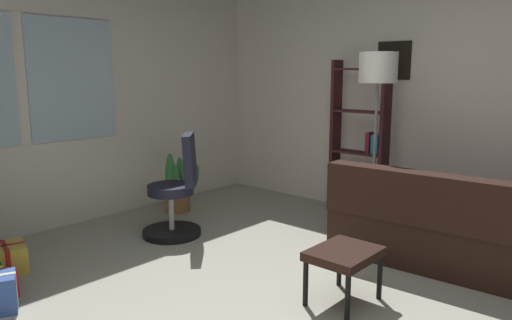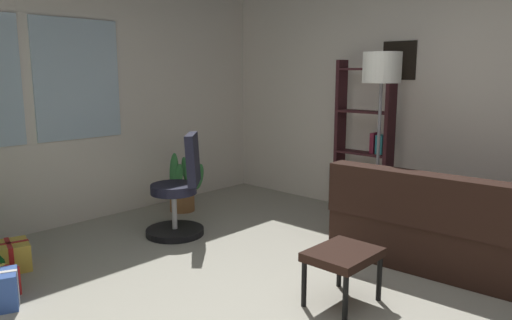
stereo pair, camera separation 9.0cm
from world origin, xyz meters
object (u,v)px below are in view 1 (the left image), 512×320
object	(u,v)px
couch	(458,228)
gift_box_gold	(6,259)
potted_plant	(178,189)
footstool	(344,257)
bookshelf	(360,148)
floor_lamp	(378,81)
office_chair	(177,197)

from	to	relation	value
couch	gift_box_gold	xyz separation A→B (m)	(-2.62, 2.57, -0.17)
potted_plant	footstool	bearing A→B (deg)	-104.10
footstool	bookshelf	size ratio (longest dim) A/B	0.29
footstool	floor_lamp	world-z (taller)	floor_lamp
footstool	bookshelf	world-z (taller)	bookshelf
gift_box_gold	potted_plant	xyz separation A→B (m)	(1.97, 0.28, 0.16)
gift_box_gold	bookshelf	xyz separation A→B (m)	(3.23, -1.28, 0.64)
gift_box_gold	floor_lamp	world-z (taller)	floor_lamp
gift_box_gold	office_chair	world-z (taller)	office_chair
footstool	gift_box_gold	world-z (taller)	footstool
couch	bookshelf	distance (m)	1.50
gift_box_gold	bookshelf	bearing A→B (deg)	-21.61
bookshelf	floor_lamp	world-z (taller)	floor_lamp
office_chair	bookshelf	xyz separation A→B (m)	(1.77, -0.95, 0.36)
couch	gift_box_gold	bearing A→B (deg)	135.50
gift_box_gold	potted_plant	bearing A→B (deg)	8.13
footstool	potted_plant	distance (m)	2.62
office_chair	potted_plant	distance (m)	0.80
gift_box_gold	bookshelf	distance (m)	3.53
gift_box_gold	office_chair	distance (m)	1.52
couch	office_chair	distance (m)	2.53
gift_box_gold	potted_plant	size ratio (longest dim) A/B	0.51
gift_box_gold	bookshelf	size ratio (longest dim) A/B	0.21
potted_plant	office_chair	bearing A→B (deg)	-129.86
bookshelf	potted_plant	xyz separation A→B (m)	(-1.26, 1.56, -0.47)
potted_plant	bookshelf	bearing A→B (deg)	-51.11
bookshelf	potted_plant	distance (m)	2.06
gift_box_gold	couch	bearing A→B (deg)	-44.50
gift_box_gold	floor_lamp	distance (m)	3.51
gift_box_gold	footstool	bearing A→B (deg)	-59.49
footstool	bookshelf	bearing A→B (deg)	27.33
office_chair	bookshelf	world-z (taller)	bookshelf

